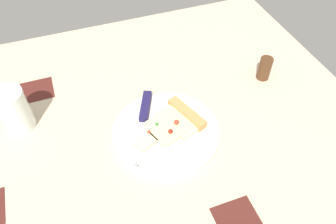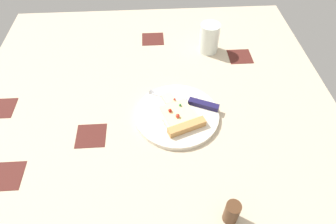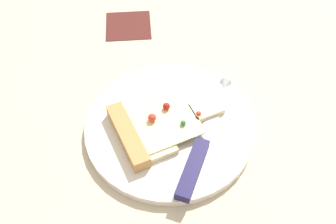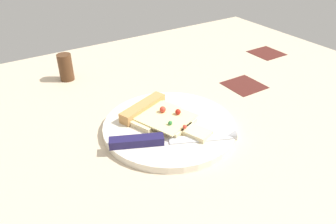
# 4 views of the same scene
# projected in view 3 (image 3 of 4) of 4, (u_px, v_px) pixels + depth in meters

# --- Properties ---
(ground_plane) EXTENTS (1.23, 1.23, 0.03)m
(ground_plane) POSITION_uv_depth(u_px,v_px,m) (204.00, 99.00, 0.70)
(ground_plane) COLOR #C6B293
(ground_plane) RESTS_ON ground
(plate) EXTENTS (0.27, 0.27, 0.01)m
(plate) POSITION_uv_depth(u_px,v_px,m) (169.00, 127.00, 0.64)
(plate) COLOR silver
(plate) RESTS_ON ground_plane
(pizza_slice) EXTENTS (0.19, 0.14, 0.03)m
(pizza_slice) POSITION_uv_depth(u_px,v_px,m) (154.00, 127.00, 0.62)
(pizza_slice) COLOR beige
(pizza_slice) RESTS_ON plate
(knife) EXTENTS (0.12, 0.23, 0.02)m
(knife) POSITION_uv_depth(u_px,v_px,m) (202.00, 145.00, 0.60)
(knife) COLOR silver
(knife) RESTS_ON plate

